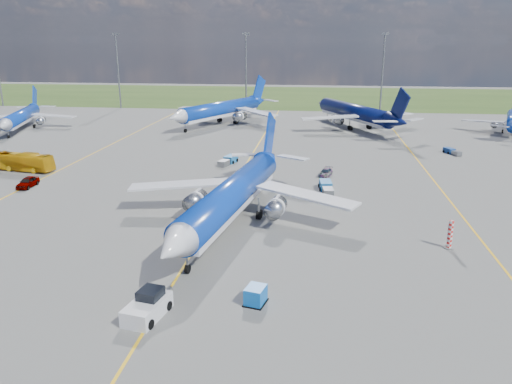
# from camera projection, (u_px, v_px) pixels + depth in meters

# --- Properties ---
(ground) EXTENTS (400.00, 400.00, 0.00)m
(ground) POSITION_uv_depth(u_px,v_px,m) (183.00, 268.00, 47.01)
(ground) COLOR #5B5B58
(ground) RESTS_ON ground
(grass_strip) EXTENTS (400.00, 80.00, 0.01)m
(grass_strip) POSITION_uv_depth(u_px,v_px,m) (287.00, 96.00, 189.31)
(grass_strip) COLOR #2D4719
(grass_strip) RESTS_ON ground
(taxiway_lines) EXTENTS (60.25, 160.00, 0.02)m
(taxiway_lines) POSITION_uv_depth(u_px,v_px,m) (234.00, 186.00, 73.27)
(taxiway_lines) COLOR yellow
(taxiway_lines) RESTS_ON ground
(floodlight_masts) EXTENTS (202.20, 0.50, 22.70)m
(floodlight_masts) POSITION_uv_depth(u_px,v_px,m) (313.00, 68.00, 146.49)
(floodlight_masts) COLOR slate
(floodlight_masts) RESTS_ON ground
(warning_post) EXTENTS (0.50, 0.50, 3.00)m
(warning_post) POSITION_uv_depth(u_px,v_px,m) (450.00, 235.00, 51.03)
(warning_post) COLOR red
(warning_post) RESTS_ON ground
(bg_jet_nw) EXTENTS (34.68, 40.03, 8.89)m
(bg_jet_nw) POSITION_uv_depth(u_px,v_px,m) (23.00, 130.00, 119.49)
(bg_jet_nw) COLOR #0B34A3
(bg_jet_nw) RESTS_ON ground
(bg_jet_nnw) EXTENTS (46.66, 51.36, 10.93)m
(bg_jet_nnw) POSITION_uv_depth(u_px,v_px,m) (221.00, 124.00, 126.74)
(bg_jet_nnw) COLOR #0B34A3
(bg_jet_nnw) RESTS_ON ground
(bg_jet_n) EXTENTS (47.23, 51.60, 10.93)m
(bg_jet_n) POSITION_uv_depth(u_px,v_px,m) (353.00, 128.00, 121.98)
(bg_jet_n) COLOR #081043
(bg_jet_n) RESTS_ON ground
(bg_jet_ne) EXTENTS (31.99, 36.54, 8.02)m
(bg_jet_ne) POSITION_uv_depth(u_px,v_px,m) (511.00, 132.00, 115.96)
(bg_jet_ne) COLOR #0B34A3
(bg_jet_ne) RESTS_ON ground
(main_airliner) EXTENTS (35.94, 43.92, 10.44)m
(main_airliner) POSITION_uv_depth(u_px,v_px,m) (233.00, 224.00, 58.16)
(main_airliner) COLOR #0B34A3
(main_airliner) RESTS_ON ground
(pushback_tug) EXTENTS (3.05, 6.17, 2.05)m
(pushback_tug) POSITION_uv_depth(u_px,v_px,m) (148.00, 306.00, 38.62)
(pushback_tug) COLOR silver
(pushback_tug) RESTS_ON ground
(uld_container) EXTENTS (1.83, 2.10, 1.45)m
(uld_container) POSITION_uv_depth(u_px,v_px,m) (256.00, 295.00, 40.52)
(uld_container) COLOR blue
(uld_container) RESTS_ON ground
(apron_bus) EXTENTS (10.92, 4.31, 2.97)m
(apron_bus) POSITION_uv_depth(u_px,v_px,m) (23.00, 162.00, 81.49)
(apron_bus) COLOR #CF970C
(apron_bus) RESTS_ON ground
(service_car_a) EXTENTS (1.95, 4.47, 1.50)m
(service_car_a) POSITION_uv_depth(u_px,v_px,m) (28.00, 182.00, 72.58)
(service_car_a) COLOR #999999
(service_car_a) RESTS_ON ground
(service_car_b) EXTENTS (5.89, 4.85, 1.49)m
(service_car_b) POSITION_uv_depth(u_px,v_px,m) (242.00, 182.00, 72.49)
(service_car_b) COLOR #999999
(service_car_b) RESTS_ON ground
(service_car_c) EXTENTS (2.51, 4.22, 1.15)m
(service_car_c) POSITION_uv_depth(u_px,v_px,m) (326.00, 172.00, 78.59)
(service_car_c) COLOR #999999
(service_car_c) RESTS_ON ground
(baggage_tug_w) EXTENTS (2.08, 5.72, 1.26)m
(baggage_tug_w) POSITION_uv_depth(u_px,v_px,m) (326.00, 187.00, 70.53)
(baggage_tug_w) COLOR #1B64A6
(baggage_tug_w) RESTS_ON ground
(baggage_tug_c) EXTENTS (2.80, 5.69, 1.23)m
(baggage_tug_c) POSITION_uv_depth(u_px,v_px,m) (228.00, 160.00, 86.39)
(baggage_tug_c) COLOR #1C66A8
(baggage_tug_c) RESTS_ON ground
(baggage_tug_e) EXTENTS (2.72, 4.39, 0.96)m
(baggage_tug_e) POSITION_uv_depth(u_px,v_px,m) (452.00, 152.00, 93.81)
(baggage_tug_e) COLOR navy
(baggage_tug_e) RESTS_ON ground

